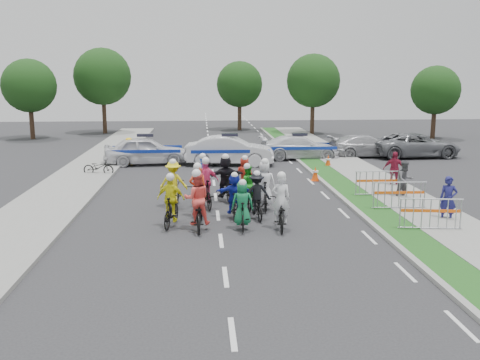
{
  "coord_description": "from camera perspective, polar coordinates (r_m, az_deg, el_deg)",
  "views": [
    {
      "loc": [
        -0.55,
        -15.61,
        4.92
      ],
      "look_at": [
        0.87,
        4.0,
        1.1
      ],
      "focal_mm": 40.0,
      "sensor_mm": 36.0,
      "label": 1
    }
  ],
  "objects": [
    {
      "name": "civilian_sedan",
      "position": [
        34.09,
        13.3,
        3.56
      ],
      "size": [
        4.76,
        2.15,
        1.35
      ],
      "primitive_type": "imported",
      "rotation": [
        0.0,
        0.0,
        1.63
      ],
      "color": "#A5A5A9",
      "rests_on": "ground"
    },
    {
      "name": "ground",
      "position": [
        16.38,
        -2.04,
        -6.5
      ],
      "size": [
        90.0,
        90.0,
        0.0
      ],
      "primitive_type": "plane",
      "color": "#28282B",
      "rests_on": "ground"
    },
    {
      "name": "rider_13",
      "position": [
        22.14,
        0.48,
        -0.03
      ],
      "size": [
        0.79,
        1.71,
        1.74
      ],
      "rotation": [
        0.0,
        0.0,
        3.28
      ],
      "color": "black",
      "rests_on": "ground"
    },
    {
      "name": "marshal_hiviz",
      "position": [
        30.72,
        -11.73,
        3.01
      ],
      "size": [
        1.01,
        0.59,
        1.54
      ],
      "primitive_type": "imported",
      "rotation": [
        0.0,
        0.0,
        3.12
      ],
      "color": "yellow",
      "rests_on": "ground"
    },
    {
      "name": "cone_1",
      "position": [
        29.74,
        9.38,
        1.99
      ],
      "size": [
        0.4,
        0.4,
        0.7
      ],
      "color": "#F24C0C",
      "rests_on": "ground"
    },
    {
      "name": "rider_4",
      "position": [
        18.76,
        1.77,
        -2.09
      ],
      "size": [
        1.01,
        1.74,
        1.72
      ],
      "rotation": [
        0.0,
        0.0,
        3.25
      ],
      "color": "black",
      "rests_on": "ground"
    },
    {
      "name": "rider_12",
      "position": [
        21.91,
        -3.96,
        -0.34
      ],
      "size": [
        0.92,
        1.92,
        1.88
      ],
      "rotation": [
        0.0,
        0.0,
        2.98
      ],
      "color": "black",
      "rests_on": "ground"
    },
    {
      "name": "rider_6",
      "position": [
        19.05,
        -4.51,
        -2.0
      ],
      "size": [
        0.9,
        1.99,
        1.96
      ],
      "rotation": [
        0.0,
        0.0,
        3.26
      ],
      "color": "black",
      "rests_on": "ground"
    },
    {
      "name": "rider_7",
      "position": [
        19.97,
        2.62,
        -1.04
      ],
      "size": [
        0.84,
        1.88,
        1.96
      ],
      "rotation": [
        0.0,
        0.0,
        3.11
      ],
      "color": "black",
      "rests_on": "ground"
    },
    {
      "name": "civilian_suv",
      "position": [
        34.74,
        18.23,
        3.55
      ],
      "size": [
        5.54,
        2.84,
        1.5
      ],
      "primitive_type": "imported",
      "rotation": [
        0.0,
        0.0,
        1.64
      ],
      "color": "slate",
      "rests_on": "ground"
    },
    {
      "name": "rider_3",
      "position": [
        17.82,
        -7.36,
        -2.77
      ],
      "size": [
        0.98,
        1.81,
        1.83
      ],
      "rotation": [
        0.0,
        0.0,
        2.94
      ],
      "color": "black",
      "rests_on": "ground"
    },
    {
      "name": "rider_9",
      "position": [
        20.28,
        -3.65,
        -0.89
      ],
      "size": [
        1.05,
        1.93,
        1.96
      ],
      "rotation": [
        0.0,
        0.0,
        3.34
      ],
      "color": "black",
      "rests_on": "ground"
    },
    {
      "name": "barrier_1",
      "position": [
        20.57,
        16.61,
        -1.71
      ],
      "size": [
        2.02,
        0.57,
        1.12
      ],
      "primitive_type": null,
      "rotation": [
        0.0,
        0.0,
        -0.04
      ],
      "color": "#A5A8AD",
      "rests_on": "ground"
    },
    {
      "name": "tree_4",
      "position": [
        49.74,
        -0.05,
        10.16
      ],
      "size": [
        4.2,
        4.2,
        6.3
      ],
      "color": "#382619",
      "rests_on": "ground"
    },
    {
      "name": "rider_11",
      "position": [
        21.34,
        -1.57,
        -0.12
      ],
      "size": [
        1.6,
        1.9,
        1.93
      ],
      "rotation": [
        0.0,
        0.0,
        3.35
      ],
      "color": "black",
      "rests_on": "ground"
    },
    {
      "name": "police_car_2",
      "position": [
        32.52,
        6.37,
        3.48
      ],
      "size": [
        4.9,
        2.13,
        1.4
      ],
      "primitive_type": "imported",
      "rotation": [
        0.0,
        0.0,
        1.61
      ],
      "color": "silver",
      "rests_on": "ground"
    },
    {
      "name": "grass_strip",
      "position": [
        22.11,
        12.67,
        -1.99
      ],
      "size": [
        1.2,
        60.0,
        0.11
      ],
      "primitive_type": "cube",
      "color": "#1E4A17",
      "rests_on": "ground"
    },
    {
      "name": "cone_0",
      "position": [
        25.82,
        8.03,
        0.67
      ],
      "size": [
        0.4,
        0.4,
        0.7
      ],
      "color": "#F24C0C",
      "rests_on": "ground"
    },
    {
      "name": "spectator_0",
      "position": [
        19.62,
        21.32,
        -1.92
      ],
      "size": [
        0.68,
        0.56,
        1.58
      ],
      "primitive_type": "imported",
      "rotation": [
        0.0,
        0.0,
        -0.37
      ],
      "color": "navy",
      "rests_on": "ground"
    },
    {
      "name": "parked_bike",
      "position": [
        27.93,
        -14.86,
        1.34
      ],
      "size": [
        1.63,
        0.78,
        0.82
      ],
      "primitive_type": "imported",
      "rotation": [
        0.0,
        0.0,
        1.41
      ],
      "color": "black",
      "rests_on": "ground"
    },
    {
      "name": "barrier_0",
      "position": [
        18.11,
        19.63,
        -3.59
      ],
      "size": [
        2.05,
        0.76,
        1.12
      ],
      "primitive_type": null,
      "rotation": [
        0.0,
        0.0,
        -0.13
      ],
      "color": "#A5A8AD",
      "rests_on": "ground"
    },
    {
      "name": "rider_8",
      "position": [
        20.2,
        0.74,
        -1.21
      ],
      "size": [
        0.76,
        1.74,
        1.74
      ],
      "rotation": [
        0.0,
        0.0,
        3.21
      ],
      "color": "black",
      "rests_on": "ground"
    },
    {
      "name": "tree_0",
      "position": [
        45.64,
        -21.58,
        9.32
      ],
      "size": [
        4.2,
        4.2,
        6.3
      ],
      "color": "#382619",
      "rests_on": "ground"
    },
    {
      "name": "sidewalk_right",
      "position": [
        22.69,
        17.03,
        -1.85
      ],
      "size": [
        2.4,
        60.0,
        0.13
      ],
      "primitive_type": "cube",
      "color": "gray",
      "rests_on": "ground"
    },
    {
      "name": "tree_2",
      "position": [
        45.57,
        20.14,
        8.98
      ],
      "size": [
        3.85,
        3.85,
        5.77
      ],
      "color": "#382619",
      "rests_on": "ground"
    },
    {
      "name": "curb_right",
      "position": [
        21.91,
        10.92,
        -2.02
      ],
      "size": [
        0.2,
        60.0,
        0.12
      ],
      "primitive_type": "cube",
      "color": "gray",
      "rests_on": "ground"
    },
    {
      "name": "tree_1",
      "position": [
        46.6,
        7.82,
        10.43
      ],
      "size": [
        4.55,
        4.55,
        6.82
      ],
      "color": "#382619",
      "rests_on": "ground"
    },
    {
      "name": "rider_10",
      "position": [
        20.44,
        -7.1,
        -0.91
      ],
      "size": [
        1.12,
        1.92,
        1.89
      ],
      "rotation": [
        0.0,
        0.0,
        3.01
      ],
      "color": "black",
      "rests_on": "ground"
    },
    {
      "name": "spectator_1",
      "position": [
        22.6,
        17.19,
        0.0
      ],
      "size": [
        0.9,
        0.77,
        1.61
      ],
      "primitive_type": "imported",
      "rotation": [
        0.0,
        0.0,
        0.22
      ],
      "color": "#505055",
      "rests_on": "ground"
    },
    {
      "name": "spectator_2",
      "position": [
        24.92,
        16.11,
        1.08
      ],
      "size": [
        1.03,
        0.7,
        1.63
      ],
      "primitive_type": "imported",
      "rotation": [
        0.0,
        0.0,
        -0.35
      ],
      "color": "maroon",
      "rests_on": "ground"
    },
    {
      "name": "barrier_2",
      "position": [
        22.67,
        14.6,
        -0.45
      ],
      "size": [
        2.01,
        0.54,
        1.12
      ],
      "primitive_type": null,
      "rotation": [
        0.0,
        0.0,
        -0.02
      ],
      "color": "#A5A8AD",
      "rests_on": "ground"
    },
    {
      "name": "police_car_0",
      "position": [
        30.69,
        -10.02,
        3.11
      ],
      "size": [
        4.86,
        2.42,
        1.59
      ],
      "primitive_type": "imported",
      "rotation": [
        0.0,
        0.0,
        1.69
      ],
      "color": "silver",
      "rests_on": "ground"
    },
    {
      "name": "sidewalk_left",
      "position": [
        21.99,
        -19.74,
        -2.42
      ],
      "size": [
        3.0,
        60.0,
        0.13
      ],
      "primitive_type": "cube",
      "color": "gray",
      "rests_on": "ground"
    },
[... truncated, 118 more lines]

